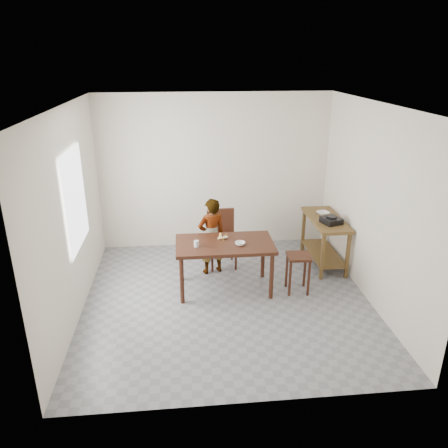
{
  "coord_description": "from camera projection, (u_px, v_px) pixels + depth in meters",
  "views": [
    {
      "loc": [
        -0.59,
        -5.39,
        3.27
      ],
      "look_at": [
        0.0,
        0.4,
        1.0
      ],
      "focal_mm": 35.0,
      "sensor_mm": 36.0,
      "label": 1
    }
  ],
  "objects": [
    {
      "name": "dining_chair",
      "position": [
        222.0,
        240.0,
        7.08
      ],
      "size": [
        0.47,
        0.47,
        0.93
      ],
      "primitive_type": null,
      "rotation": [
        0.0,
        0.0,
        0.05
      ],
      "color": "#371A0F",
      "rests_on": "floor"
    },
    {
      "name": "gas_burner",
      "position": [
        331.0,
        220.0,
        6.82
      ],
      "size": [
        0.35,
        0.35,
        0.09
      ],
      "primitive_type": "cube",
      "rotation": [
        0.0,
        0.0,
        0.33
      ],
      "color": "black",
      "rests_on": "prep_counter"
    },
    {
      "name": "child",
      "position": [
        212.0,
        236.0,
        6.81
      ],
      "size": [
        0.52,
        0.43,
        1.23
      ],
      "primitive_type": "imported",
      "rotation": [
        0.0,
        0.0,
        3.48
      ],
      "color": "white",
      "rests_on": "floor"
    },
    {
      "name": "glass_tumbler",
      "position": [
        196.0,
        244.0,
        6.11
      ],
      "size": [
        0.09,
        0.09,
        0.09
      ],
      "primitive_type": "cylinder",
      "rotation": [
        0.0,
        0.0,
        -0.27
      ],
      "color": "silver",
      "rests_on": "dining_table"
    },
    {
      "name": "dining_table",
      "position": [
        225.0,
        266.0,
        6.38
      ],
      "size": [
        1.4,
        0.8,
        0.75
      ],
      "primitive_type": null,
      "color": "#371A0F",
      "rests_on": "floor"
    },
    {
      "name": "small_bowl",
      "position": [
        240.0,
        243.0,
        6.17
      ],
      "size": [
        0.17,
        0.17,
        0.05
      ],
      "primitive_type": "imported",
      "rotation": [
        0.0,
        0.0,
        -0.22
      ],
      "color": "white",
      "rests_on": "dining_table"
    },
    {
      "name": "stool",
      "position": [
        298.0,
        273.0,
        6.36
      ],
      "size": [
        0.35,
        0.35,
        0.58
      ],
      "primitive_type": null,
      "rotation": [
        0.0,
        0.0,
        -0.06
      ],
      "color": "#371A0F",
      "rests_on": "floor"
    },
    {
      "name": "wall_left",
      "position": [
        70.0,
        216.0,
        5.56
      ],
      "size": [
        0.04,
        4.0,
        2.7
      ],
      "primitive_type": "cube",
      "color": "silver",
      "rests_on": "ground"
    },
    {
      "name": "wall_back",
      "position": [
        215.0,
        172.0,
        7.62
      ],
      "size": [
        4.0,
        0.04,
        2.7
      ],
      "primitive_type": "cube",
      "color": "silver",
      "rests_on": "ground"
    },
    {
      "name": "floor",
      "position": [
        227.0,
        300.0,
        6.25
      ],
      "size": [
        4.0,
        4.0,
        0.04
      ],
      "primitive_type": "cube",
      "color": "gray",
      "rests_on": "ground"
    },
    {
      "name": "ceiling",
      "position": [
        227.0,
        103.0,
        5.25
      ],
      "size": [
        4.0,
        4.0,
        0.04
      ],
      "primitive_type": "cube",
      "color": "white",
      "rests_on": "wall_back"
    },
    {
      "name": "window_pane",
      "position": [
        76.0,
        199.0,
        5.7
      ],
      "size": [
        0.02,
        1.1,
        1.3
      ],
      "primitive_type": "cube",
      "color": "silver",
      "rests_on": "wall_left"
    },
    {
      "name": "wall_right",
      "position": [
        374.0,
        205.0,
        5.94
      ],
      "size": [
        0.04,
        4.0,
        2.7
      ],
      "primitive_type": "cube",
      "color": "silver",
      "rests_on": "ground"
    },
    {
      "name": "banana",
      "position": [
        223.0,
        237.0,
        6.35
      ],
      "size": [
        0.18,
        0.14,
        0.06
      ],
      "primitive_type": null,
      "rotation": [
        0.0,
        0.0,
        0.14
      ],
      "color": "#FCE85D",
      "rests_on": "dining_table"
    },
    {
      "name": "serving_bowl",
      "position": [
        323.0,
        213.0,
        7.18
      ],
      "size": [
        0.25,
        0.25,
        0.05
      ],
      "primitive_type": "imported",
      "rotation": [
        0.0,
        0.0,
        0.29
      ],
      "color": "white",
      "rests_on": "prep_counter"
    },
    {
      "name": "wall_front",
      "position": [
        251.0,
        286.0,
        3.88
      ],
      "size": [
        4.0,
        0.04,
        2.7
      ],
      "primitive_type": "cube",
      "color": "silver",
      "rests_on": "ground"
    },
    {
      "name": "prep_counter",
      "position": [
        324.0,
        241.0,
        7.18
      ],
      "size": [
        0.5,
        1.2,
        0.8
      ],
      "primitive_type": null,
      "color": "brown",
      "rests_on": "floor"
    }
  ]
}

